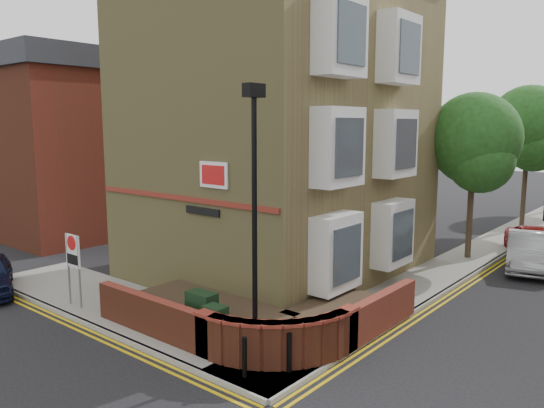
{
  "coord_description": "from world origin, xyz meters",
  "views": [
    {
      "loc": [
        9.34,
        -7.55,
        5.55
      ],
      "look_at": [
        -0.21,
        4.0,
        3.29
      ],
      "focal_mm": 35.0,
      "sensor_mm": 36.0,
      "label": 1
    }
  ],
  "objects_px": {
    "lamppost": "(255,223)",
    "zone_sign": "(73,257)",
    "utility_cabinet_large": "(202,315)",
    "silver_car_near": "(528,251)"
  },
  "relations": [
    {
      "from": "lamppost",
      "to": "zone_sign",
      "type": "distance_m",
      "value": 6.85
    },
    {
      "from": "zone_sign",
      "to": "utility_cabinet_large",
      "type": "bearing_deg",
      "value": 9.69
    },
    {
      "from": "lamppost",
      "to": "silver_car_near",
      "type": "relative_size",
      "value": 1.48
    },
    {
      "from": "utility_cabinet_large",
      "to": "zone_sign",
      "type": "bearing_deg",
      "value": -170.31
    },
    {
      "from": "lamppost",
      "to": "zone_sign",
      "type": "bearing_deg",
      "value": -173.93
    },
    {
      "from": "lamppost",
      "to": "utility_cabinet_large",
      "type": "bearing_deg",
      "value": 176.99
    },
    {
      "from": "zone_sign",
      "to": "silver_car_near",
      "type": "xyz_separation_m",
      "value": [
        9.29,
        13.56,
        -0.94
      ]
    },
    {
      "from": "silver_car_near",
      "to": "zone_sign",
      "type": "bearing_deg",
      "value": -138.87
    },
    {
      "from": "utility_cabinet_large",
      "to": "silver_car_near",
      "type": "distance_m",
      "value": 13.56
    },
    {
      "from": "utility_cabinet_large",
      "to": "zone_sign",
      "type": "height_order",
      "value": "zone_sign"
    }
  ]
}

